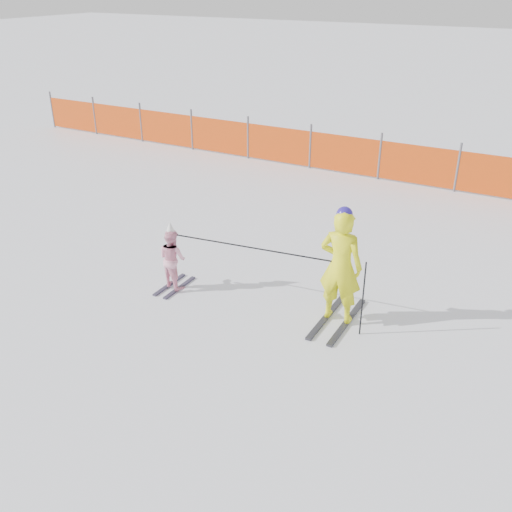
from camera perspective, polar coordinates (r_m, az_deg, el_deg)
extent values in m
plane|color=white|center=(8.99, -1.55, -6.97)|extent=(120.00, 120.00, 0.00)
cube|color=black|center=(9.25, 7.10, -5.99)|extent=(0.09, 1.49, 0.04)
cube|color=black|center=(9.15, 9.07, -6.51)|extent=(0.09, 1.49, 0.04)
imported|color=#FCFF15|center=(8.73, 8.47, -1.04)|extent=(0.68, 0.46, 1.84)
sphere|color=#281A91|center=(8.38, 8.85, 4.11)|extent=(0.24, 0.24, 0.24)
cube|color=black|center=(10.19, -8.66, -2.85)|extent=(0.09, 0.87, 0.03)
cube|color=black|center=(10.07, -7.65, -3.15)|extent=(0.09, 0.87, 0.03)
imported|color=#FFA6C1|center=(9.88, -8.36, -0.23)|extent=(0.60, 0.52, 1.06)
cone|color=white|center=(9.64, -8.57, 2.79)|extent=(0.19, 0.19, 0.24)
cylinder|color=black|center=(8.61, 10.63, -4.27)|extent=(0.02, 0.02, 1.23)
cylinder|color=black|center=(9.09, -0.47, 0.84)|extent=(2.66, 0.37, 0.02)
cylinder|color=#595960|center=(22.09, -19.70, 13.62)|extent=(0.06, 0.06, 1.25)
cylinder|color=#595960|center=(20.67, -15.83, 13.35)|extent=(0.06, 0.06, 1.25)
cylinder|color=#595960|center=(19.35, -11.43, 12.97)|extent=(0.06, 0.06, 1.25)
cylinder|color=#595960|center=(18.16, -6.43, 12.45)|extent=(0.06, 0.06, 1.25)
cylinder|color=#595960|center=(17.11, -0.80, 11.76)|extent=(0.06, 0.06, 1.25)
cylinder|color=#595960|center=(16.25, 5.46, 10.85)|extent=(0.06, 0.06, 1.25)
cylinder|color=#595960|center=(15.60, 12.28, 9.71)|extent=(0.06, 0.06, 1.25)
cylinder|color=#595960|center=(15.18, 19.53, 8.34)|extent=(0.06, 0.06, 1.25)
cube|color=#D6430B|center=(17.03, -0.16, 11.43)|extent=(16.43, 0.03, 1.00)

